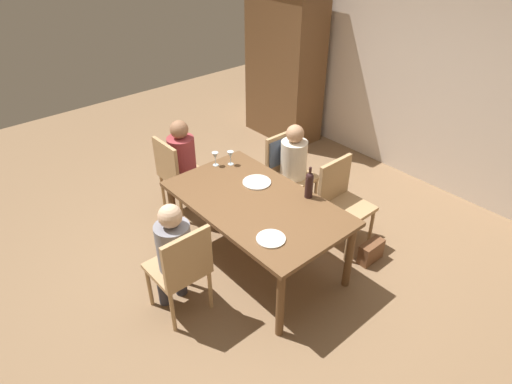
# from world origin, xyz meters

# --- Properties ---
(ground_plane) EXTENTS (10.00, 10.00, 0.00)m
(ground_plane) POSITION_xyz_m (0.00, 0.00, 0.00)
(ground_plane) COLOR #846647
(rear_room_partition) EXTENTS (6.40, 0.12, 2.70)m
(rear_room_partition) POSITION_xyz_m (0.00, 2.70, 1.35)
(rear_room_partition) COLOR beige
(rear_room_partition) RESTS_ON ground_plane
(armoire_cabinet) EXTENTS (1.18, 0.62, 2.18)m
(armoire_cabinet) POSITION_xyz_m (-1.96, 2.25, 1.10)
(armoire_cabinet) COLOR brown
(armoire_cabinet) RESTS_ON ground_plane
(dining_table) EXTENTS (1.72, 1.00, 0.74)m
(dining_table) POSITION_xyz_m (0.00, 0.00, 0.66)
(dining_table) COLOR brown
(dining_table) RESTS_ON ground_plane
(chair_left_end) EXTENTS (0.44, 0.44, 0.92)m
(chair_left_end) POSITION_xyz_m (-1.24, -0.09, 0.53)
(chair_left_end) COLOR tan
(chair_left_end) RESTS_ON ground_plane
(chair_near) EXTENTS (0.44, 0.44, 0.92)m
(chair_near) POSITION_xyz_m (0.09, -0.88, 0.53)
(chair_near) COLOR tan
(chair_near) RESTS_ON ground_plane
(chair_far_left) EXTENTS (0.46, 0.44, 0.92)m
(chair_far_left) POSITION_xyz_m (-0.51, 0.88, 0.59)
(chair_far_left) COLOR tan
(chair_far_left) RESTS_ON ground_plane
(chair_far_right) EXTENTS (0.44, 0.44, 0.92)m
(chair_far_right) POSITION_xyz_m (0.30, 0.88, 0.53)
(chair_far_right) COLOR tan
(chair_far_right) RESTS_ON ground_plane
(person_woman_host) EXTENTS (0.30, 0.34, 1.11)m
(person_woman_host) POSITION_xyz_m (-1.24, 0.03, 0.65)
(person_woman_host) COLOR #33333D
(person_woman_host) RESTS_ON ground_plane
(person_man_bearded) EXTENTS (0.33, 0.29, 1.10)m
(person_man_bearded) POSITION_xyz_m (-0.03, -0.88, 0.64)
(person_man_bearded) COLOR #33333D
(person_man_bearded) RESTS_ON ground_plane
(person_man_guest) EXTENTS (0.33, 0.29, 1.09)m
(person_man_guest) POSITION_xyz_m (-0.36, 0.88, 0.64)
(person_man_guest) COLOR #33333D
(person_man_guest) RESTS_ON ground_plane
(wine_bottle_tall_green) EXTENTS (0.07, 0.07, 0.31)m
(wine_bottle_tall_green) POSITION_xyz_m (0.26, 0.41, 0.88)
(wine_bottle_tall_green) COLOR black
(wine_bottle_tall_green) RESTS_ON dining_table
(wine_glass_near_left) EXTENTS (0.07, 0.07, 0.15)m
(wine_glass_near_left) POSITION_xyz_m (-0.68, 0.25, 0.85)
(wine_glass_near_left) COLOR silver
(wine_glass_near_left) RESTS_ON dining_table
(wine_glass_centre) EXTENTS (0.07, 0.07, 0.15)m
(wine_glass_centre) POSITION_xyz_m (-0.77, 0.12, 0.85)
(wine_glass_centre) COLOR silver
(wine_glass_centre) RESTS_ON dining_table
(dinner_plate_host) EXTENTS (0.28, 0.28, 0.01)m
(dinner_plate_host) POSITION_xyz_m (-0.23, 0.21, 0.75)
(dinner_plate_host) COLOR silver
(dinner_plate_host) RESTS_ON dining_table
(dinner_plate_guest_left) EXTENTS (0.24, 0.24, 0.01)m
(dinner_plate_guest_left) POSITION_xyz_m (0.49, -0.27, 0.75)
(dinner_plate_guest_left) COLOR silver
(dinner_plate_guest_left) RESTS_ON dining_table
(handbag) EXTENTS (0.12, 0.28, 0.22)m
(handbag) POSITION_xyz_m (0.74, 0.88, 0.11)
(handbag) COLOR brown
(handbag) RESTS_ON ground_plane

